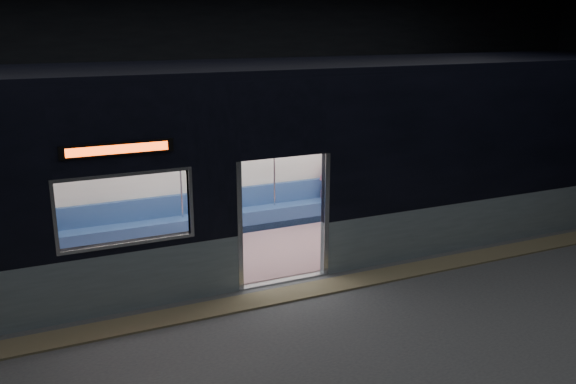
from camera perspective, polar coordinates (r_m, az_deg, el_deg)
station_floor at (r=9.04m, az=2.34°, el=-10.83°), size 24.00×14.00×0.01m
station_envelope at (r=8.11m, az=2.63°, el=13.07°), size 24.00×14.00×5.00m
tactile_strip at (r=9.48m, az=0.83°, el=-9.38°), size 22.80×0.50×0.03m
metro_car at (r=10.65m, az=-3.72°, el=3.80°), size 18.00×3.04×3.35m
passenger at (r=12.70m, az=4.16°, el=0.77°), size 0.41×0.67×1.32m
handbag at (r=12.53m, az=4.48°, el=0.03°), size 0.31×0.28×0.13m
transit_map at (r=13.88m, az=11.21°, el=4.90°), size 1.12×0.03×0.73m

